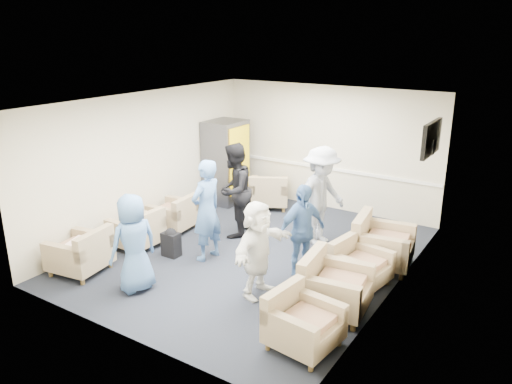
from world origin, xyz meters
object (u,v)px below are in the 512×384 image
Objects in this scene: armchair_left_far at (175,216)px; armchair_right_midnear at (332,288)px; person_front_right at (258,249)px; armchair_right_midfar at (358,266)px; person_mid_right at (302,231)px; armchair_left_near at (82,254)px; person_front_left at (134,243)px; armchair_right_near at (301,324)px; person_back_left at (234,190)px; person_mid_left at (206,210)px; person_back_right at (321,196)px; armchair_right_far at (380,245)px; vending_machine at (226,162)px; armchair_left_mid at (138,232)px; armchair_corner at (269,193)px.

armchair_left_far is 4.00m from armchair_right_midnear.
person_front_right reaches higher than armchair_left_far.
armchair_right_midfar is 0.57× the size of person_mid_right.
person_front_left reaches higher than armchair_left_near.
armchair_right_near is 0.48× the size of person_back_left.
person_back_left is at bearing 54.21° from armchair_right_midnear.
person_mid_left is at bearing 68.87° from person_front_right.
armchair_right_near is at bearing 56.53° from armchair_left_far.
person_back_right is at bearing 96.81° from person_back_left.
vending_machine reaches higher than armchair_right_far.
armchair_right_midfar is 2.88m from person_back_left.
armchair_right_far is at bearing 114.79° from armchair_left_mid.
armchair_right_midnear is 1.75m from armchair_right_far.
person_back_right reaches higher than armchair_right_far.
armchair_right_midfar is 0.58× the size of person_front_left.
armchair_right_midnear reaches higher than armchair_left_mid.
armchair_left_far is 0.46× the size of person_back_right.
armchair_right_near is at bearing 35.89° from person_back_left.
person_front_right is (-1.14, -1.09, 0.43)m from armchair_right_midfar.
armchair_right_midnear is 1.20m from person_front_right.
vending_machine reaches higher than armchair_corner.
armchair_right_midnear reaches higher than armchair_left_far.
armchair_right_midnear is 0.64× the size of person_mid_right.
person_front_left is 0.99× the size of person_mid_right.
person_front_right is at bearing 61.31° from armchair_right_near.
person_back_right is at bearing 2.65° from person_front_right.
armchair_corner is 1.81m from person_back_left.
person_back_left reaches higher than armchair_right_midnear.
armchair_left_mid is 3.96m from armchair_right_midfar.
armchair_left_near reaches higher than armchair_right_near.
person_front_left reaches higher than armchair_corner.
armchair_corner is (-3.07, 1.48, -0.03)m from armchair_right_far.
armchair_left_mid is 0.53× the size of person_mid_right.
armchair_right_near is 0.90× the size of armchair_right_midnear.
armchair_right_near is 0.77× the size of armchair_corner.
person_back_right is (-1.26, 0.31, 0.55)m from armchair_right_far.
armchair_right_midnear is (3.86, -1.08, 0.04)m from armchair_left_far.
armchair_left_far is at bearing -136.53° from person_front_left.
person_mid_right is (1.66, 0.31, -0.12)m from person_mid_left.
person_mid_left is at bearing 124.25° from person_mid_right.
armchair_left_mid is 0.44× the size of person_back_right.
person_mid_right is at bearing -14.86° from person_front_right.
person_front_right is at bearing 73.23° from person_mid_left.
armchair_right_midnear is 0.86× the size of armchair_corner.
person_back_right reaches higher than armchair_left_mid.
armchair_left_far is at bearing 96.78° from armchair_right_midfar.
person_front_left is (1.09, -1.13, 0.45)m from armchair_left_mid.
armchair_left_far is 0.48× the size of person_mid_left.
armchair_right_midnear reaches higher than armchair_right_near.
person_back_left reaches higher than person_mid_left.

